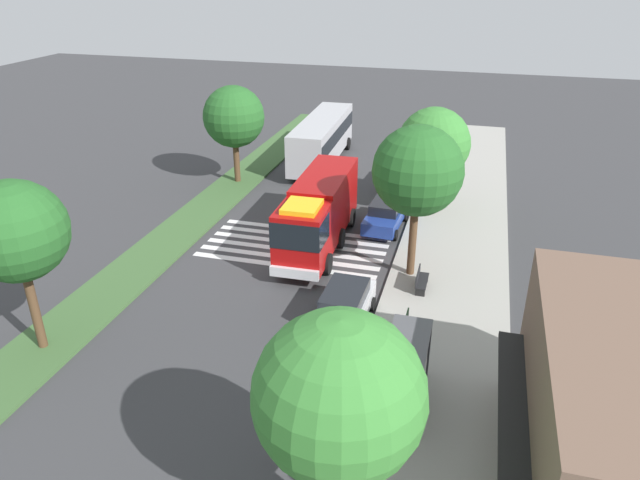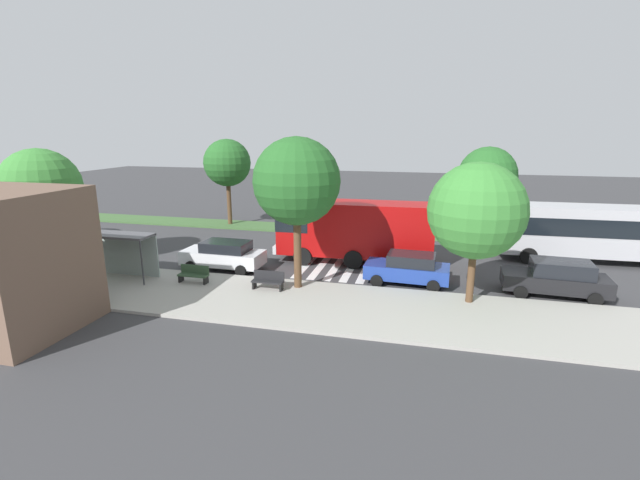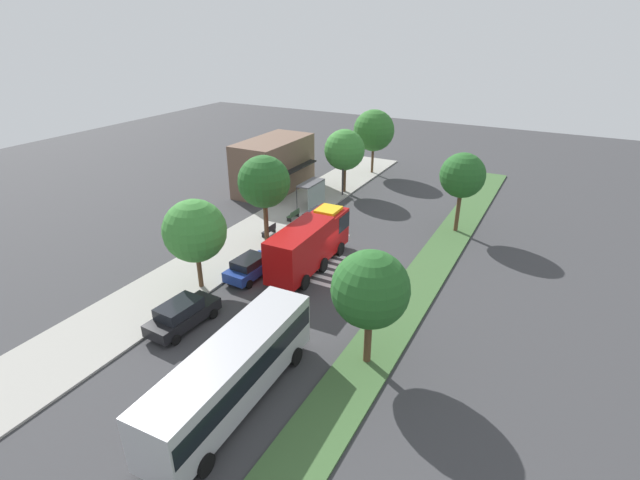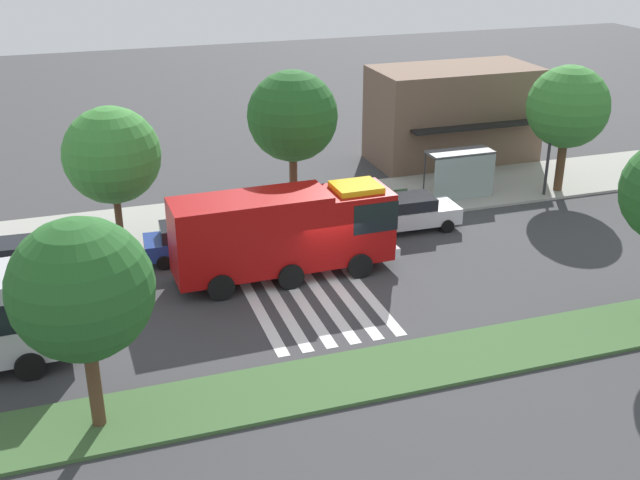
{
  "view_description": "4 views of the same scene",
  "coord_description": "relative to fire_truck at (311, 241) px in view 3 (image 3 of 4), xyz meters",
  "views": [
    {
      "loc": [
        26.25,
        9.07,
        14.36
      ],
      "look_at": [
        0.4,
        1.89,
        1.45
      ],
      "focal_mm": 33.02,
      "sensor_mm": 36.0,
      "label": 1
    },
    {
      "loc": [
        -5.96,
        26.89,
        7.91
      ],
      "look_at": [
        0.52,
        0.72,
        1.17
      ],
      "focal_mm": 24.79,
      "sensor_mm": 36.0,
      "label": 2
    },
    {
      "loc": [
        -29.66,
        -14.62,
        17.23
      ],
      "look_at": [
        0.53,
        1.56,
        1.31
      ],
      "focal_mm": 26.48,
      "sensor_mm": 36.0,
      "label": 3
    },
    {
      "loc": [
        -9.81,
        -27.68,
        14.7
      ],
      "look_at": [
        -0.23,
        1.05,
        1.53
      ],
      "focal_mm": 43.88,
      "sensor_mm": 36.0,
      "label": 4
    }
  ],
  "objects": [
    {
      "name": "ground_plane",
      "position": [
        1.5,
        -1.23,
        -2.12
      ],
      "size": [
        120.0,
        120.0,
        0.0
      ],
      "primitive_type": "plane",
      "color": "#38383A"
    },
    {
      "name": "sidewalk",
      "position": [
        1.5,
        7.18,
        -2.05
      ],
      "size": [
        60.0,
        5.76,
        0.14
      ],
      "primitive_type": "cube",
      "color": "#9E9B93",
      "rests_on": "ground_plane"
    },
    {
      "name": "median_strip",
      "position": [
        1.5,
        -8.25,
        -2.05
      ],
      "size": [
        60.0,
        3.0,
        0.14
      ],
      "primitive_type": "cube",
      "color": "#3D6033",
      "rests_on": "ground_plane"
    },
    {
      "name": "crosswalk",
      "position": [
        0.19,
        -1.23,
        -2.12
      ],
      "size": [
        4.95,
        9.94,
        0.01
      ],
      "color": "silver",
      "rests_on": "ground_plane"
    },
    {
      "name": "fire_truck",
      "position": [
        0.0,
        0.0,
        0.0
      ],
      "size": [
        9.53,
        2.87,
        3.76
      ],
      "rotation": [
        0.0,
        0.0,
        0.02
      ],
      "color": "#A50C0C",
      "rests_on": "ground_plane"
    },
    {
      "name": "parked_car_west",
      "position": [
        -10.74,
        3.1,
        -1.22
      ],
      "size": [
        4.89,
        2.32,
        1.77
      ],
      "rotation": [
        0.0,
        0.0,
        -0.06
      ],
      "color": "black",
      "rests_on": "ground_plane"
    },
    {
      "name": "parked_car_mid",
      "position": [
        -3.63,
        3.1,
        -1.27
      ],
      "size": [
        4.41,
        2.24,
        1.65
      ],
      "rotation": [
        0.0,
        0.0,
        -0.05
      ],
      "color": "navy",
      "rests_on": "ground_plane"
    },
    {
      "name": "parked_car_east",
      "position": [
        6.9,
        3.09,
        -1.25
      ],
      "size": [
        4.76,
        2.18,
        1.67
      ],
      "rotation": [
        0.0,
        0.0,
        -0.02
      ],
      "color": "silver",
      "rests_on": "ground_plane"
    },
    {
      "name": "transit_bus",
      "position": [
        -14.4,
        -3.71,
        -0.07
      ],
      "size": [
        11.2,
        3.14,
        3.45
      ],
      "rotation": [
        0.0,
        0.0,
        3.17
      ],
      "color": "#B2B2B7",
      "rests_on": "ground_plane"
    },
    {
      "name": "bus_stop_shelter",
      "position": [
        11.23,
        5.98,
        -0.24
      ],
      "size": [
        3.5,
        1.4,
        2.46
      ],
      "color": "#4C4C51",
      "rests_on": "sidewalk"
    },
    {
      "name": "bench_near_shelter",
      "position": [
        7.23,
        5.95,
        -1.53
      ],
      "size": [
        1.6,
        0.5,
        0.9
      ],
      "color": "#2D472D",
      "rests_on": "sidewalk"
    },
    {
      "name": "bench_west_of_shelter",
      "position": [
        3.1,
        5.95,
        -1.53
      ],
      "size": [
        1.6,
        0.5,
        0.9
      ],
      "color": "black",
      "rests_on": "sidewalk"
    },
    {
      "name": "street_lamp",
      "position": [
        15.71,
        4.89,
        1.24
      ],
      "size": [
        0.36,
        0.36,
        5.38
      ],
      "color": "#2D2D30",
      "rests_on": "sidewalk"
    },
    {
      "name": "storefront_building",
      "position": [
        13.94,
        12.49,
        0.72
      ],
      "size": [
        9.76,
        5.68,
        5.69
      ],
      "color": "brown",
      "rests_on": "ground_plane"
    },
    {
      "name": "sidewalk_tree_far_west",
      "position": [
        -6.57,
        5.29,
        2.3
      ],
      "size": [
        4.32,
        4.32,
        6.45
      ],
      "color": "#513823",
      "rests_on": "sidewalk"
    },
    {
      "name": "sidewalk_tree_west",
      "position": [
        1.74,
        5.29,
        3.36
      ],
      "size": [
        4.25,
        4.25,
        7.5
      ],
      "color": "#513823",
      "rests_on": "sidewalk"
    },
    {
      "name": "sidewalk_tree_center",
      "position": [
        16.83,
        5.29,
        2.62
      ],
      "size": [
        4.34,
        4.34,
        6.8
      ],
      "color": "#513823",
      "rests_on": "sidewalk"
    },
    {
      "name": "sidewalk_tree_east",
      "position": [
        24.98,
        5.29,
        3.19
      ],
      "size": [
        4.92,
        4.92,
        7.64
      ],
      "color": "#513823",
      "rests_on": "sidewalk"
    },
    {
      "name": "median_tree_far_west",
      "position": [
        -8.49,
        -8.25,
        2.56
      ],
      "size": [
        4.15,
        4.15,
        6.64
      ],
      "color": "#513823",
      "rests_on": "median_strip"
    },
    {
      "name": "median_tree_west",
      "position": [
        11.83,
        -8.25,
        3.12
      ],
      "size": [
        3.87,
        3.87,
        7.07
      ],
      "color": "#513823",
      "rests_on": "median_strip"
    }
  ]
}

